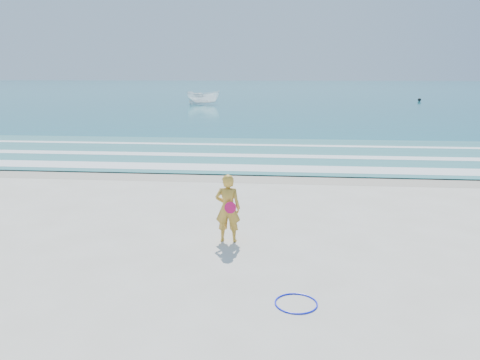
{
  "coord_description": "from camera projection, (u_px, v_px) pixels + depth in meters",
  "views": [
    {
      "loc": [
        1.07,
        -8.54,
        3.93
      ],
      "look_at": [
        -0.14,
        4.0,
        1.0
      ],
      "focal_mm": 35.0,
      "sensor_mm": 36.0,
      "label": 1
    }
  ],
  "objects": [
    {
      "name": "hoop",
      "position": [
        296.0,
        303.0,
        8.09
      ],
      "size": [
        0.77,
        0.77,
        0.03
      ],
      "primitive_type": "torus",
      "rotation": [
        0.0,
        0.0,
        -0.03
      ],
      "color": "#0E1DFF",
      "rests_on": "ground"
    },
    {
      "name": "foam_near",
      "position": [
        258.0,
        168.0,
        19.24
      ],
      "size": [
        400.0,
        1.4,
        0.01
      ],
      "primitive_type": "cube",
      "color": "white",
      "rests_on": "shallow"
    },
    {
      "name": "foam_far",
      "position": [
        265.0,
        145.0,
        25.25
      ],
      "size": [
        400.0,
        0.6,
        0.01
      ],
      "primitive_type": "cube",
      "color": "white",
      "rests_on": "shallow"
    },
    {
      "name": "buoy",
      "position": [
        419.0,
        100.0,
        62.2
      ],
      "size": [
        0.44,
        0.44,
        0.44
      ],
      "primitive_type": "sphere",
      "color": "black",
      "rests_on": "ocean"
    },
    {
      "name": "shallow",
      "position": [
        262.0,
        153.0,
        22.83
      ],
      "size": [
        400.0,
        10.0,
        0.01
      ],
      "primitive_type": "cube",
      "color": "#59B7AD",
      "rests_on": "ocean"
    },
    {
      "name": "foam_mid",
      "position": [
        261.0,
        156.0,
        22.05
      ],
      "size": [
        400.0,
        0.9,
        0.01
      ],
      "primitive_type": "cube",
      "color": "white",
      "rests_on": "shallow"
    },
    {
      "name": "woman",
      "position": [
        228.0,
        208.0,
        10.92
      ],
      "size": [
        0.61,
        0.43,
        1.63
      ],
      "color": "gold",
      "rests_on": "ground"
    },
    {
      "name": "ground",
      "position": [
        228.0,
        275.0,
        9.26
      ],
      "size": [
        400.0,
        400.0,
        0.0
      ],
      "primitive_type": "plane",
      "color": "silver",
      "rests_on": "ground"
    },
    {
      "name": "ocean",
      "position": [
        281.0,
        88.0,
        111.07
      ],
      "size": [
        400.0,
        190.0,
        0.04
      ],
      "primitive_type": "cube",
      "color": "#19727F",
      "rests_on": "ground"
    },
    {
      "name": "boat",
      "position": [
        203.0,
        98.0,
        56.53
      ],
      "size": [
        4.5,
        2.43,
        1.65
      ],
      "primitive_type": "imported",
      "rotation": [
        0.0,
        0.0,
        1.37
      ],
      "color": "white",
      "rests_on": "ocean"
    },
    {
      "name": "wet_sand",
      "position": [
        256.0,
        176.0,
        17.99
      ],
      "size": [
        400.0,
        2.4,
        0.0
      ],
      "primitive_type": "cube",
      "color": "#B2A893",
      "rests_on": "ground"
    }
  ]
}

